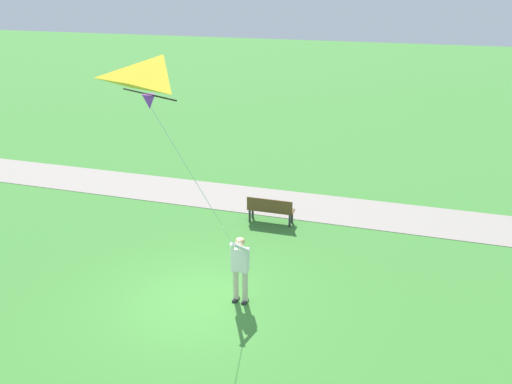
{
  "coord_description": "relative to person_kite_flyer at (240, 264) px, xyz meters",
  "views": [
    {
      "loc": [
        10.15,
        4.84,
        7.37
      ],
      "look_at": [
        -0.19,
        1.54,
        3.02
      ],
      "focal_mm": 37.38,
      "sensor_mm": 36.0,
      "label": 1
    }
  ],
  "objects": [
    {
      "name": "ground_plane",
      "position": [
        0.36,
        -1.08,
        -1.05
      ],
      "size": [
        120.0,
        120.0,
        0.0
      ],
      "primitive_type": "plane",
      "color": "#3D7F33"
    },
    {
      "name": "walkway_path",
      "position": [
        -6.27,
        0.92,
        -1.04
      ],
      "size": [
        2.63,
        32.02,
        0.02
      ],
      "primitive_type": "cube",
      "rotation": [
        0.0,
        0.0,
        0.01
      ],
      "color": "gray",
      "rests_on": "ground"
    },
    {
      "name": "person_kite_flyer",
      "position": [
        0.0,
        0.0,
        0.0
      ],
      "size": [
        0.62,
        0.52,
        1.83
      ],
      "color": "#232328",
      "rests_on": "ground"
    },
    {
      "name": "flying_kite",
      "position": [
        3.23,
        -0.04,
        4.84
      ],
      "size": [
        3.44,
        1.51,
        4.44
      ],
      "color": "yellow"
    },
    {
      "name": "park_bench_near_walkway",
      "position": [
        -4.58,
        -0.57,
        -0.54
      ],
      "size": [
        0.45,
        1.5,
        0.88
      ],
      "color": "brown",
      "rests_on": "ground"
    }
  ]
}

